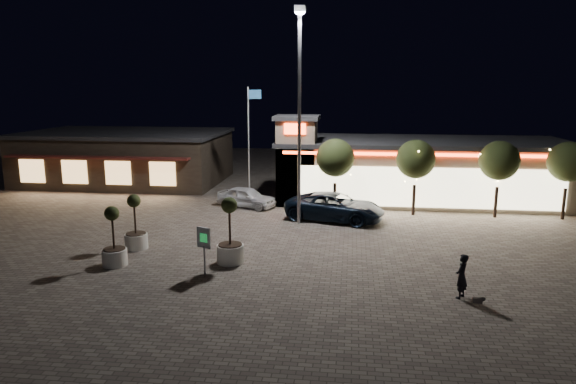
# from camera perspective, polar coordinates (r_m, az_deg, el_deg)

# --- Properties ---
(ground) EXTENTS (90.00, 90.00, 0.00)m
(ground) POSITION_cam_1_polar(r_m,az_deg,el_deg) (23.44, -5.76, -8.42)
(ground) COLOR #70665B
(ground) RESTS_ON ground
(retail_building) EXTENTS (20.40, 8.40, 6.10)m
(retail_building) POSITION_cam_1_polar(r_m,az_deg,el_deg) (37.97, 13.83, 2.51)
(retail_building) COLOR gray
(retail_building) RESTS_ON ground
(restaurant_building) EXTENTS (16.40, 11.00, 4.30)m
(restaurant_building) POSITION_cam_1_polar(r_m,az_deg,el_deg) (45.95, -17.43, 3.79)
(restaurant_building) COLOR #382D23
(restaurant_building) RESTS_ON ground
(floodlight_pole) EXTENTS (0.60, 0.40, 12.38)m
(floodlight_pole) POSITION_cam_1_polar(r_m,az_deg,el_deg) (29.62, 1.28, 9.71)
(floodlight_pole) COLOR gray
(floodlight_pole) RESTS_ON ground
(flagpole) EXTENTS (0.95, 0.10, 8.00)m
(flagpole) POSITION_cam_1_polar(r_m,az_deg,el_deg) (35.29, -4.25, 6.30)
(flagpole) COLOR white
(flagpole) RESTS_ON ground
(string_tree_a) EXTENTS (2.42, 2.42, 4.79)m
(string_tree_a) POSITION_cam_1_polar(r_m,az_deg,el_deg) (32.76, 5.28, 3.78)
(string_tree_a) COLOR #332319
(string_tree_a) RESTS_ON ground
(string_tree_b) EXTENTS (2.42, 2.42, 4.79)m
(string_tree_b) POSITION_cam_1_polar(r_m,az_deg,el_deg) (32.99, 14.01, 3.54)
(string_tree_b) COLOR #332319
(string_tree_b) RESTS_ON ground
(string_tree_c) EXTENTS (2.42, 2.42, 4.79)m
(string_tree_c) POSITION_cam_1_polar(r_m,az_deg,el_deg) (33.96, 22.42, 3.22)
(string_tree_c) COLOR #332319
(string_tree_c) RESTS_ON ground
(string_tree_d) EXTENTS (2.42, 2.42, 4.79)m
(string_tree_d) POSITION_cam_1_polar(r_m,az_deg,el_deg) (35.22, 28.71, 2.94)
(string_tree_d) COLOR #332319
(string_tree_d) RESTS_ON ground
(pickup_truck) EXTENTS (6.49, 4.22, 1.66)m
(pickup_truck) POSITION_cam_1_polar(r_m,az_deg,el_deg) (31.37, 5.23, -1.65)
(pickup_truck) COLOR black
(pickup_truck) RESTS_ON ground
(white_sedan) EXTENTS (4.38, 2.83, 1.39)m
(white_sedan) POSITION_cam_1_polar(r_m,az_deg,el_deg) (34.74, -4.65, -0.56)
(white_sedan) COLOR silver
(white_sedan) RESTS_ON ground
(pedestrian) EXTENTS (0.70, 0.77, 1.76)m
(pedestrian) POSITION_cam_1_polar(r_m,az_deg,el_deg) (21.03, 18.73, -8.85)
(pedestrian) COLOR black
(pedestrian) RESTS_ON ground
(dog) EXTENTS (0.46, 0.17, 0.25)m
(dog) POSITION_cam_1_polar(r_m,az_deg,el_deg) (20.71, 20.51, -11.18)
(dog) COLOR #59514C
(dog) RESTS_ON ground
(planter_left) EXTENTS (1.14, 1.14, 2.80)m
(planter_left) POSITION_cam_1_polar(r_m,az_deg,el_deg) (26.88, -16.56, -4.28)
(planter_left) COLOR white
(planter_left) RESTS_ON ground
(planter_mid) EXTENTS (1.13, 1.13, 2.77)m
(planter_mid) POSITION_cam_1_polar(r_m,az_deg,el_deg) (24.75, -18.76, -5.82)
(planter_mid) COLOR white
(planter_mid) RESTS_ON ground
(planter_right) EXTENTS (1.26, 1.26, 3.10)m
(planter_right) POSITION_cam_1_polar(r_m,az_deg,el_deg) (23.90, -6.45, -5.61)
(planter_right) COLOR white
(planter_right) RESTS_ON ground
(valet_sign) EXTENTS (0.67, 0.33, 2.12)m
(valet_sign) POSITION_cam_1_polar(r_m,az_deg,el_deg) (22.40, -9.33, -5.47)
(valet_sign) COLOR gray
(valet_sign) RESTS_ON ground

